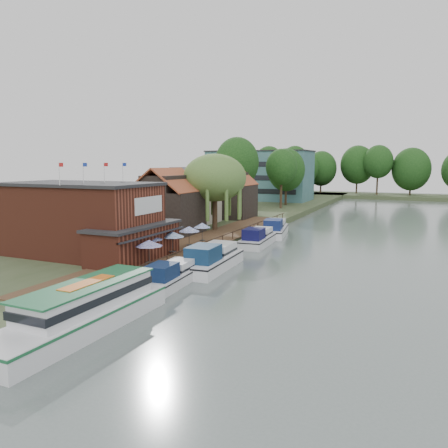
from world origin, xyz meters
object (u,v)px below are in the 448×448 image
at_px(umbrella_0, 149,253).
at_px(umbrella_2, 172,243).
at_px(umbrella_3, 189,237).
at_px(tour_boat, 80,308).
at_px(cruiser_2, 258,236).
at_px(willow, 215,192).
at_px(cottage_b, 185,195).
at_px(pub, 96,219).
at_px(umbrella_4, 202,233).
at_px(cruiser_0, 171,273).
at_px(cruiser_3, 275,227).
at_px(swan, 120,312).
at_px(hotel_block, 260,175).
at_px(cottage_c, 231,192).
at_px(umbrella_1, 151,246).
at_px(cruiser_1, 212,256).
at_px(cottage_a, 167,201).

distance_m(umbrella_0, umbrella_2, 5.03).
bearing_deg(umbrella_2, umbrella_3, 92.52).
bearing_deg(tour_boat, cruiser_2, 89.83).
distance_m(willow, umbrella_3, 14.23).
distance_m(cottage_b, umbrella_2, 24.75).
distance_m(pub, umbrella_3, 9.79).
height_order(cruiser_2, tour_boat, tour_boat).
xyz_separation_m(umbrella_4, cruiser_0, (3.63, -12.87, -1.21)).
distance_m(umbrella_4, cruiser_3, 15.65).
bearing_deg(cruiser_2, swan, -93.71).
relative_size(hotel_block, cottage_c, 2.99).
distance_m(umbrella_0, swan, 9.62).
height_order(cottage_c, umbrella_1, cottage_c).
xyz_separation_m(umbrella_0, cruiser_1, (3.59, 5.31, -0.95)).
bearing_deg(cottage_a, cottage_b, 106.70).
bearing_deg(cottage_a, umbrella_3, -47.02).
relative_size(cottage_c, umbrella_1, 3.58).
height_order(pub, cruiser_1, pub).
bearing_deg(umbrella_1, swan, -66.24).
xyz_separation_m(hotel_block, tour_boat, (18.57, -85.04, -5.68)).
bearing_deg(cottage_b, cruiser_1, -55.20).
distance_m(umbrella_4, swan, 21.12).
height_order(umbrella_2, swan, umbrella_2).
xyz_separation_m(umbrella_3, cruiser_1, (4.36, -3.42, -0.95)).
xyz_separation_m(umbrella_0, cruiser_0, (2.84, -1.03, -1.21)).
xyz_separation_m(hotel_block, umbrella_4, (14.71, -61.18, -4.86)).
height_order(umbrella_3, cruiser_2, umbrella_3).
xyz_separation_m(hotel_block, umbrella_3, (14.73, -64.30, -4.86)).
relative_size(willow, cruiser_1, 0.96).
height_order(umbrella_4, cruiser_2, umbrella_4).
bearing_deg(umbrella_1, umbrella_3, 81.76).
height_order(pub, cruiser_0, pub).
bearing_deg(umbrella_2, hotel_block, 102.35).
xyz_separation_m(cruiser_1, swan, (-0.17, -14.06, -1.12)).
bearing_deg(cruiser_2, cottage_a, -175.05).
distance_m(umbrella_3, cruiser_0, 10.47).
relative_size(cottage_b, umbrella_1, 4.04).
relative_size(umbrella_3, cruiser_3, 0.23).
relative_size(umbrella_0, cruiser_1, 0.23).
bearing_deg(cottage_c, pub, -90.00).
xyz_separation_m(cottage_c, cruiser_2, (10.91, -17.18, -4.07)).
relative_size(cottage_b, cruiser_3, 0.93).
relative_size(cruiser_1, cruiser_3, 1.06).
bearing_deg(umbrella_0, cruiser_1, 55.93).
bearing_deg(cottage_b, umbrella_2, -63.69).
bearing_deg(cruiser_2, umbrella_2, -109.91).
bearing_deg(hotel_block, cruiser_2, -70.76).
bearing_deg(cruiser_1, tour_boat, -94.69).
distance_m(pub, cruiser_3, 27.31).
distance_m(pub, umbrella_4, 12.13).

